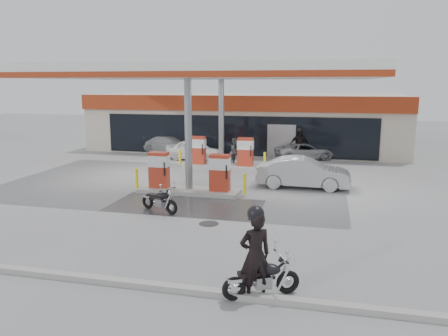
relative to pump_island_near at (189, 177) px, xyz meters
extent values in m
plane|color=gray|center=(0.00, -2.00, -0.71)|extent=(90.00, 90.00, 0.00)
cube|color=#4C4C4F|center=(0.50, -2.00, -0.71)|extent=(6.00, 3.00, 0.00)
cylinder|color=#38383A|center=(2.00, -4.00, -0.71)|extent=(0.70, 0.70, 0.01)
cube|color=gray|center=(0.00, -9.00, -0.64)|extent=(28.00, 0.25, 0.15)
cube|color=beige|center=(0.00, 14.00, 1.29)|extent=(22.00, 8.00, 4.00)
cube|color=black|center=(0.00, 9.97, 0.69)|extent=(18.00, 0.10, 2.60)
cube|color=maroon|center=(0.00, 9.90, 2.79)|extent=(22.00, 0.25, 1.00)
cube|color=navy|center=(7.00, 9.85, 2.79)|extent=(3.50, 0.12, 0.80)
cube|color=gray|center=(3.00, 9.93, 0.39)|extent=(1.80, 0.14, 2.20)
cube|color=silver|center=(0.00, 3.00, 4.59)|extent=(16.00, 10.00, 0.60)
cube|color=maroon|center=(0.00, -1.95, 4.41)|extent=(16.00, 0.12, 0.24)
cube|color=maroon|center=(0.00, 7.95, 4.41)|extent=(16.00, 0.12, 0.24)
cylinder|color=gray|center=(0.00, 0.00, 1.88)|extent=(0.32, 0.32, 5.00)
cylinder|color=gray|center=(0.00, 6.00, 1.88)|extent=(0.32, 0.32, 5.00)
cube|color=#9E9E99|center=(0.00, 0.00, -0.62)|extent=(4.50, 1.30, 0.18)
cube|color=#AA2F1C|center=(-1.40, 0.00, 0.27)|extent=(0.85, 0.48, 1.60)
cube|color=#AA2F1C|center=(1.40, 0.00, 0.27)|extent=(0.85, 0.48, 1.60)
cube|color=silver|center=(-1.40, 0.00, 0.67)|extent=(0.88, 0.52, 0.50)
cube|color=silver|center=(1.40, 0.00, 0.67)|extent=(0.88, 0.52, 0.50)
cylinder|color=yellow|center=(-2.50, 0.00, -0.17)|extent=(0.14, 0.14, 0.90)
cylinder|color=yellow|center=(2.50, 0.00, -0.17)|extent=(0.14, 0.14, 0.90)
cube|color=#9E9E99|center=(0.00, 6.00, -0.62)|extent=(4.50, 1.30, 0.18)
cube|color=#AA2F1C|center=(-1.40, 6.00, 0.27)|extent=(0.85, 0.48, 1.60)
cube|color=#AA2F1C|center=(1.40, 6.00, 0.27)|extent=(0.85, 0.48, 1.60)
cube|color=silver|center=(-1.40, 6.00, 0.67)|extent=(0.88, 0.52, 0.50)
cube|color=silver|center=(1.40, 6.00, 0.67)|extent=(0.88, 0.52, 0.50)
cylinder|color=yellow|center=(-2.50, 6.00, -0.17)|extent=(0.14, 0.14, 0.90)
cylinder|color=yellow|center=(2.50, 6.00, -0.17)|extent=(0.14, 0.14, 0.90)
torus|color=black|center=(5.12, -8.49, -0.43)|extent=(0.56, 0.38, 0.56)
torus|color=black|center=(3.99, -9.10, -0.43)|extent=(0.56, 0.38, 0.56)
cube|color=gray|center=(4.59, -8.78, -0.35)|extent=(0.44, 0.38, 0.28)
cube|color=black|center=(4.47, -8.84, -0.26)|extent=(0.79, 0.48, 0.07)
ellipsoid|color=black|center=(4.71, -8.71, -0.05)|extent=(0.60, 0.51, 0.26)
cube|color=black|center=(4.30, -8.93, -0.11)|extent=(0.56, 0.44, 0.09)
cylinder|color=silver|center=(4.96, -8.58, 0.23)|extent=(0.37, 0.64, 0.03)
sphere|color=silver|center=(5.06, -8.52, 0.11)|extent=(0.17, 0.17, 0.17)
cylinder|color=silver|center=(4.11, -8.88, -0.45)|extent=(0.78, 0.47, 0.07)
imported|color=black|center=(4.42, -8.87, 0.31)|extent=(0.89, 0.81, 2.03)
torus|color=black|center=(0.37, -3.27, -0.43)|extent=(0.56, 0.35, 0.56)
torus|color=black|center=(-0.80, -2.74, -0.43)|extent=(0.56, 0.35, 0.56)
cube|color=gray|center=(-0.18, -3.02, -0.36)|extent=(0.43, 0.36, 0.28)
cube|color=black|center=(-0.31, -2.96, -0.26)|extent=(0.80, 0.43, 0.07)
ellipsoid|color=black|center=(-0.05, -3.08, -0.06)|extent=(0.60, 0.48, 0.26)
cube|color=black|center=(-0.48, -2.89, -0.12)|extent=(0.56, 0.41, 0.09)
cylinder|color=silver|center=(0.20, -3.19, 0.22)|extent=(0.32, 0.66, 0.03)
sphere|color=silver|center=(0.30, -3.24, 0.11)|extent=(0.17, 0.17, 0.17)
cylinder|color=silver|center=(-0.55, -2.71, -0.45)|extent=(0.79, 0.41, 0.07)
imported|color=white|center=(-2.25, 8.20, -0.08)|extent=(3.88, 2.03, 1.26)
imported|color=#5C5B61|center=(0.59, 7.00, 0.09)|extent=(0.86, 0.95, 1.60)
imported|color=#AAAEB3|center=(4.86, 2.20, 0.00)|extent=(4.29, 1.52, 1.41)
imported|color=#999DA0|center=(-4.50, 10.00, -0.09)|extent=(4.61, 3.04, 1.24)
imported|color=gray|center=(4.50, 10.00, -0.19)|extent=(4.16, 3.07, 1.05)
imported|color=black|center=(4.16, 9.80, 0.27)|extent=(1.21, 0.65, 1.96)
camera|label=1|loc=(5.86, -17.93, 4.07)|focal=35.00mm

